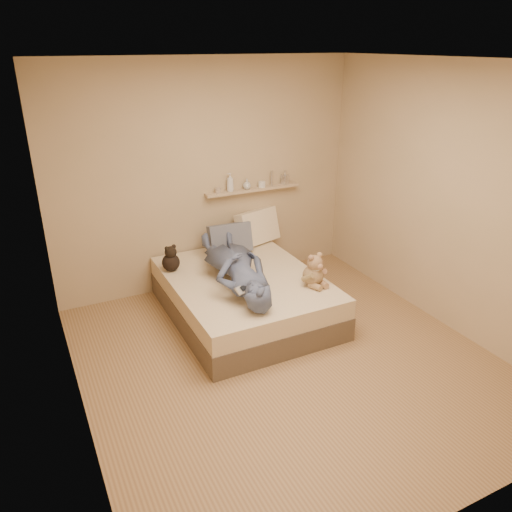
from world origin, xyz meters
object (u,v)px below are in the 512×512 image
game_console (245,288)px  pillow_cream (257,227)px  person (236,267)px  bed (244,296)px  wall_shelf (253,189)px  pillow_grey (230,238)px  teddy_bear (314,272)px  dark_plush (171,260)px

game_console → pillow_cream: pillow_cream is taller
person → bed: bearing=-139.9°
bed → pillow_cream: bearing=55.4°
game_console → wall_shelf: wall_shelf is taller
bed → pillow_grey: size_ratio=3.80×
bed → pillow_cream: (0.57, 0.83, 0.43)m
pillow_cream → pillow_grey: (-0.43, -0.14, -0.03)m
pillow_cream → wall_shelf: (-0.02, 0.08, 0.45)m
bed → game_console: (-0.24, -0.54, 0.39)m
teddy_bear → person: size_ratio=0.23×
dark_plush → pillow_grey: bearing=13.8°
bed → pillow_cream: pillow_cream is taller
bed → person: size_ratio=1.24×
pillow_grey → person: size_ratio=0.33×
bed → wall_shelf: wall_shelf is taller
teddy_bear → pillow_grey: pillow_grey is taller
pillow_grey → wall_shelf: size_ratio=0.42×
teddy_bear → pillow_cream: (0.02, 1.31, 0.05)m
person → wall_shelf: (0.68, 0.99, 0.47)m
person → dark_plush: bearing=-42.3°
game_console → person: bearing=75.7°
game_console → wall_shelf: bearing=61.2°
wall_shelf → teddy_bear: bearing=-89.9°
bed → person: 0.44m
bed → game_console: size_ratio=9.30×
bed → wall_shelf: 1.38m
bed → dark_plush: 0.88m
game_console → wall_shelf: size_ratio=0.17×
game_console → dark_plush: size_ratio=0.69×
bed → person: person is taller
pillow_grey → wall_shelf: 0.67m
bed → person: bearing=-146.9°
teddy_bear → wall_shelf: bearing=90.1°
game_console → teddy_bear: (0.80, 0.05, -0.02)m
pillow_cream → dark_plush: bearing=-164.6°
game_console → pillow_grey: (0.39, 1.23, 0.00)m
pillow_cream → person: (-0.70, -0.91, -0.02)m
dark_plush → wall_shelf: (1.18, 0.41, 0.52)m
bed → pillow_grey: bearing=78.1°
teddy_bear → pillow_cream: bearing=89.1°
teddy_bear → person: 0.79m
game_console → person: person is taller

